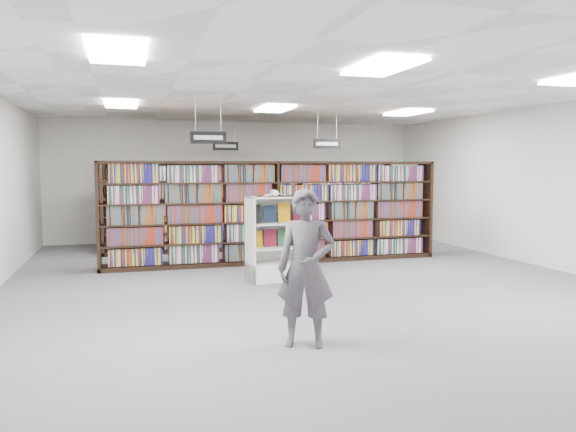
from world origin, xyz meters
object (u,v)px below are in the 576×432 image
object	(u,v)px
bookshelf_row_near	(275,212)
shopper	(306,268)
open_book	(275,195)
endcap_display	(277,252)

from	to	relation	value
bookshelf_row_near	shopper	size ratio (longest dim) A/B	4.01
open_book	shopper	bearing A→B (deg)	-92.15
open_book	shopper	distance (m)	3.67
shopper	bookshelf_row_near	bearing A→B (deg)	101.29
endcap_display	shopper	xyz separation A→B (m)	(-0.64, -3.63, 0.38)
open_book	bookshelf_row_near	bearing A→B (deg)	82.66
bookshelf_row_near	shopper	distance (m)	5.48
endcap_display	bookshelf_row_near	bearing A→B (deg)	71.24
open_book	shopper	size ratio (longest dim) A/B	0.41
endcap_display	shopper	bearing A→B (deg)	-105.23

